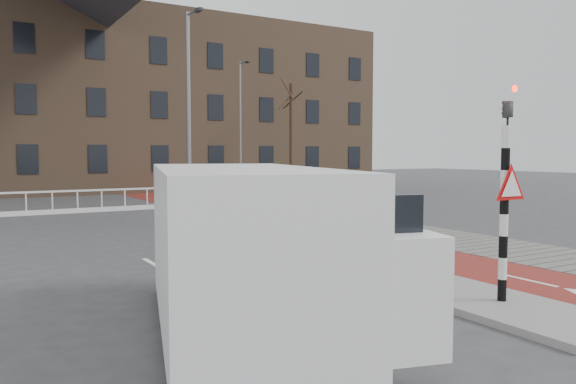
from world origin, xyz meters
TOP-DOWN VIEW (x-y plane):
  - ground at (0.00, 0.00)m, footprint 120.00×120.00m
  - bike_lane at (1.50, 10.00)m, footprint 2.50×60.00m
  - sidewalk at (4.30, 10.00)m, footprint 3.00×60.00m
  - curb_island at (-0.70, 4.00)m, footprint 1.80×16.00m
  - traffic_signal at (-0.60, -2.02)m, footprint 0.80×0.80m
  - bollard at (-0.44, 2.59)m, footprint 0.12×0.12m
  - cyclist_near at (0.55, 3.52)m, footprint 0.74×1.68m
  - cyclist_far at (1.04, 3.72)m, footprint 0.93×1.91m
  - van at (-4.90, -0.96)m, footprint 3.59×5.87m
  - railing at (-5.00, 17.00)m, footprint 28.00×0.10m
  - townhouse_row at (-3.00, 32.00)m, footprint 46.00×10.00m
  - tree_right at (10.78, 24.06)m, footprint 0.23×0.23m
  - streetlight_near at (-1.38, 10.46)m, footprint 0.12×0.12m
  - streetlight_right at (5.98, 21.81)m, footprint 0.12×0.12m

SIDE VIEW (x-z plane):
  - ground at x=0.00m, z-range 0.00..0.00m
  - bike_lane at x=1.50m, z-range 0.00..0.01m
  - sidewalk at x=4.30m, z-range 0.00..0.01m
  - curb_island at x=-0.70m, z-range 0.00..0.12m
  - railing at x=-5.00m, z-range -0.19..0.80m
  - bollard at x=-0.44m, z-range 0.12..1.00m
  - cyclist_near at x=0.55m, z-range -0.28..1.45m
  - cyclist_far at x=1.04m, z-range -0.16..1.83m
  - van at x=-4.90m, z-range 0.06..2.42m
  - traffic_signal at x=-0.60m, z-range 0.15..3.83m
  - tree_right at x=10.78m, z-range 0.00..7.13m
  - streetlight_near at x=-1.38m, z-range 0.00..7.36m
  - streetlight_right at x=5.98m, z-range 0.00..7.84m
  - townhouse_row at x=-3.00m, z-range -0.14..15.76m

